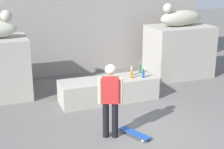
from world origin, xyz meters
name	(u,v)px	position (x,y,z in m)	size (l,w,h in m)	color
ground_plane	(146,139)	(0.00, 0.00, 0.00)	(40.00, 40.00, 0.00)	#605E5B
pedestal_right	(179,51)	(3.03, 3.74, 0.86)	(2.08, 1.37, 1.73)	#A39E93
statue_reclining_right	(180,18)	(3.00, 3.74, 2.01)	(1.66, 0.76, 0.78)	#AFAF99
ledge_block	(109,90)	(0.00, 2.41, 0.32)	(2.75, 0.87, 0.63)	#A39E93
skater	(110,98)	(-0.70, 0.36, 0.92)	(0.50, 0.33, 1.67)	black
skateboard	(135,133)	(-0.18, 0.21, 0.06)	(0.51, 0.81, 0.08)	navy
bottle_clear	(131,72)	(0.73, 2.49, 0.75)	(0.06, 0.06, 0.29)	silver
bottle_orange	(131,74)	(0.61, 2.27, 0.75)	(0.07, 0.07, 0.29)	orange
bottle_green	(140,69)	(1.07, 2.63, 0.75)	(0.06, 0.06, 0.29)	#1E722D
bottle_blue	(143,74)	(0.96, 2.19, 0.75)	(0.07, 0.07, 0.28)	#194C99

